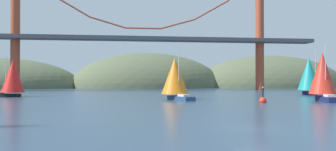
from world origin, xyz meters
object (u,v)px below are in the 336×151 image
sailboat_red_spinnaker (12,77)px  channel_buoy (263,100)px  sailboat_teal_sail (309,75)px  sailboat_orange_sail (175,77)px  sailboat_scarlet_sail (323,75)px

sailboat_red_spinnaker → channel_buoy: (42.23, -25.85, -3.56)m
channel_buoy → sailboat_teal_sail: bearing=49.9°
sailboat_orange_sail → sailboat_red_spinnaker: size_ratio=0.98×
sailboat_teal_sail → channel_buoy: (-21.90, -25.97, -4.20)m
sailboat_teal_sail → sailboat_orange_sail: bearing=-155.5°
sailboat_scarlet_sail → sailboat_orange_sail: (-22.66, 8.18, -0.31)m
sailboat_orange_sail → channel_buoy: sailboat_orange_sail is taller
sailboat_orange_sail → sailboat_teal_sail: bearing=24.5°
sailboat_red_spinnaker → sailboat_orange_sail: bearing=-26.2°
sailboat_scarlet_sail → sailboat_teal_sail: (10.72, 23.42, 0.38)m
sailboat_orange_sail → sailboat_teal_sail: (33.38, 15.24, 0.69)m
sailboat_teal_sail → sailboat_red_spinnaker: size_ratio=1.11×
sailboat_red_spinnaker → sailboat_scarlet_sail: bearing=-23.6°
sailboat_scarlet_sail → sailboat_red_spinnaker: size_ratio=1.06×
sailboat_teal_sail → sailboat_red_spinnaker: 64.13m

